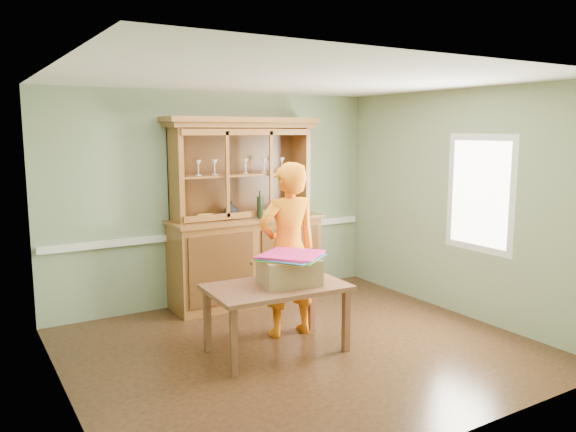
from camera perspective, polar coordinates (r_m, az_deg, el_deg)
floor at (r=5.92m, az=1.35°, el=-13.27°), size 4.50×4.50×0.00m
ceiling at (r=5.51m, az=1.45°, el=13.74°), size 4.50×4.50×0.00m
wall_back at (r=7.31m, az=-7.09°, el=1.82°), size 4.50×0.00×4.50m
wall_left at (r=4.76m, az=-22.09°, el=-2.42°), size 0.00×4.00×4.00m
wall_right at (r=7.02m, az=17.05°, el=1.23°), size 0.00×4.00×4.00m
wall_front at (r=4.05m, az=16.87°, el=-4.00°), size 4.50×0.00×4.50m
chair_rail at (r=7.35m, az=-6.95°, el=-1.68°), size 4.41×0.05×0.08m
framed_map at (r=5.02m, az=-22.55°, el=0.43°), size 0.03×0.60×0.46m
window_panel at (r=6.80m, az=18.88°, el=2.18°), size 0.03×0.96×1.36m
china_hutch at (r=7.25m, az=-4.40°, el=-2.34°), size 2.02×0.67×2.38m
dining_table at (r=5.66m, az=-1.18°, el=-7.83°), size 1.41×0.89×0.69m
cardboard_box at (r=5.65m, az=0.11°, el=-5.63°), size 0.64×0.55×0.26m
kite_stack at (r=5.59m, az=0.22°, el=-4.11°), size 0.75×0.75×0.05m
person at (r=6.04m, az=-0.00°, el=-3.45°), size 0.72×0.50×1.89m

